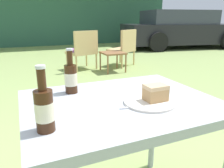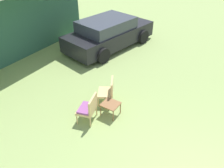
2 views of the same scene
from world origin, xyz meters
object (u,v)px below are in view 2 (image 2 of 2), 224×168
(wicker_chair_cushioned, at_px, (88,108))
(wicker_chair_plain, at_px, (108,90))
(parked_car, at_px, (109,33))
(garden_side_table, at_px, (111,105))

(wicker_chair_cushioned, bearing_deg, wicker_chair_plain, 163.14)
(wicker_chair_plain, bearing_deg, parked_car, -176.79)
(wicker_chair_plain, xyz_separation_m, garden_side_table, (-0.44, -0.37, -0.10))
(parked_car, bearing_deg, wicker_chair_cushioned, -142.63)
(wicker_chair_cushioned, height_order, garden_side_table, wicker_chair_cushioned)
(wicker_chair_cushioned, distance_m, garden_side_table, 0.64)
(parked_car, height_order, wicker_chair_cushioned, parked_car)
(wicker_chair_plain, distance_m, garden_side_table, 0.58)
(wicker_chair_cushioned, bearing_deg, parked_car, -169.48)
(parked_car, relative_size, garden_side_table, 9.57)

